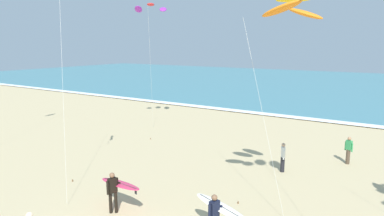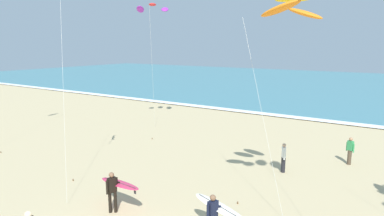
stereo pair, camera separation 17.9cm
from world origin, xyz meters
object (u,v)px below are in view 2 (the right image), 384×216
at_px(surfer_trailing, 216,211).
at_px(bystander_green_top, 350,151).
at_px(kite_arc_scarlet_low, 153,8).
at_px(kite_arc_golden_close, 294,7).
at_px(surfer_lead, 116,186).
at_px(bystander_white_top, 284,158).

distance_m(surfer_trailing, bystander_green_top, 11.03).
xyz_separation_m(kite_arc_scarlet_low, kite_arc_golden_close, (13.60, -8.71, -1.49)).
bearing_deg(surfer_lead, kite_arc_golden_close, 27.72).
distance_m(surfer_trailing, kite_arc_scarlet_low, 18.62).
bearing_deg(surfer_lead, bystander_white_top, 61.68).
distance_m(surfer_lead, kite_arc_scarlet_low, 16.42).
bearing_deg(bystander_green_top, bystander_white_top, -130.32).
relative_size(kite_arc_scarlet_low, kite_arc_golden_close, 1.17).
relative_size(surfer_trailing, bystander_green_top, 1.57).
bearing_deg(bystander_green_top, surfer_lead, -122.15).
bearing_deg(bystander_white_top, surfer_trailing, -88.95).
bearing_deg(bystander_white_top, kite_arc_golden_close, -71.48).
relative_size(surfer_trailing, kite_arc_scarlet_low, 0.25).
xyz_separation_m(bystander_green_top, bystander_white_top, (-2.74, -3.23, 0.00)).
distance_m(kite_arc_scarlet_low, bystander_white_top, 15.27).
xyz_separation_m(surfer_trailing, bystander_white_top, (-0.14, 7.49, -0.24)).
bearing_deg(kite_arc_golden_close, kite_arc_scarlet_low, 147.36).
bearing_deg(bystander_green_top, kite_arc_scarlet_low, 177.47).
bearing_deg(bystander_white_top, surfer_lead, -118.32).
bearing_deg(kite_arc_scarlet_low, bystander_white_top, -17.93).
xyz_separation_m(kite_arc_scarlet_low, bystander_white_top, (11.98, -3.88, -8.65)).
distance_m(kite_arc_golden_close, bystander_white_top, 8.78).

